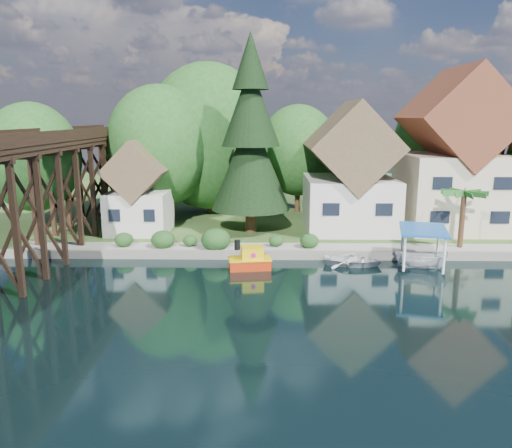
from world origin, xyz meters
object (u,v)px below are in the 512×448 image
object	(u,v)px
house_left	(350,176)
tugboat	(250,260)
house_center	(454,161)
trestle_bridge	(27,192)
boat_white_a	(353,259)
conifer	(251,139)
shed	(139,193)
palm_tree	(464,195)
boat_canopy	(422,251)

from	to	relation	value
house_left	tugboat	world-z (taller)	house_left
house_center	trestle_bridge	bearing A→B (deg)	-160.51
house_left	boat_white_a	size ratio (longest dim) A/B	2.70
conifer	boat_white_a	distance (m)	13.45
shed	palm_tree	size ratio (longest dim) A/B	1.70
palm_tree	tugboat	xyz separation A→B (m)	(-15.67, -3.96, -3.91)
trestle_bridge	house_center	bearing A→B (deg)	19.49
house_left	boat_white_a	xyz separation A→B (m)	(-1.16, -9.35, -4.72)
trestle_bridge	boat_canopy	bearing A→B (deg)	1.74
conifer	palm_tree	size ratio (longest dim) A/B	3.53
trestle_bridge	house_left	xyz separation A→B (m)	(23.00, 10.83, -0.21)
boat_canopy	trestle_bridge	bearing A→B (deg)	-178.26
tugboat	house_left	bearing A→B (deg)	51.20
house_left	tugboat	bearing A→B (deg)	-128.80
house_left	house_center	world-z (taller)	house_center
tugboat	boat_white_a	size ratio (longest dim) A/B	0.75
house_center	conifer	size ratio (longest dim) A/B	0.85
house_center	boat_white_a	xyz separation A→B (m)	(-10.16, -9.85, -5.99)
palm_tree	house_left	bearing A→B (deg)	138.96
conifer	boat_white_a	size ratio (longest dim) A/B	3.99
boat_white_a	house_center	bearing A→B (deg)	-34.28
house_left	boat_canopy	bearing A→B (deg)	-71.49
trestle_bridge	house_center	world-z (taller)	house_center
conifer	tugboat	size ratio (longest dim) A/B	5.33
conifer	tugboat	xyz separation A→B (m)	(0.21, -8.99, -7.73)
house_left	trestle_bridge	bearing A→B (deg)	-154.79
house_center	palm_tree	bearing A→B (deg)	-103.48
trestle_bridge	boat_white_a	xyz separation A→B (m)	(21.84, 1.48, -4.93)
house_left	tugboat	size ratio (longest dim) A/B	3.60
conifer	boat_canopy	xyz separation A→B (m)	(11.89, -8.66, -7.15)
shed	tugboat	world-z (taller)	shed
palm_tree	boat_white_a	distance (m)	9.90
shed	boat_canopy	bearing A→B (deg)	-21.76
house_left	palm_tree	xyz separation A→B (m)	(7.35, -6.40, -0.60)
house_left	boat_white_a	distance (m)	10.53
trestle_bridge	house_center	distance (m)	33.96
trestle_bridge	palm_tree	distance (m)	30.68
boat_white_a	palm_tree	bearing A→B (deg)	-59.25
tugboat	trestle_bridge	bearing A→B (deg)	-178.16
palm_tree	shed	bearing A→B (deg)	169.07
shed	boat_white_a	distance (m)	18.89
house_center	conifer	distance (m)	17.74
palm_tree	boat_white_a	size ratio (longest dim) A/B	1.13
trestle_bridge	boat_canopy	size ratio (longest dim) A/B	9.00
house_center	boat_canopy	size ratio (longest dim) A/B	2.83
house_left	conifer	world-z (taller)	conifer
house_left	house_center	xyz separation A→B (m)	(9.00, 0.50, 1.28)
house_left	boat_white_a	world-z (taller)	house_left
boat_white_a	trestle_bridge	bearing A→B (deg)	105.50
boat_canopy	shed	bearing A→B (deg)	158.24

